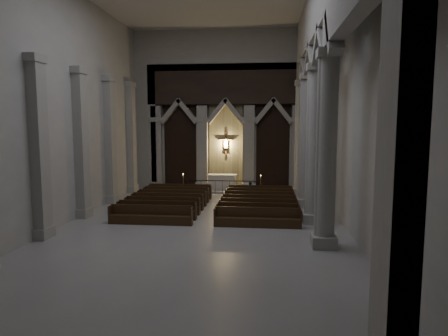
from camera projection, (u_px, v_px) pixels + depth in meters
The scene contains 11 objects.
room at pixel (201, 70), 18.72m from camera, with size 24.00×24.10×12.00m.
sanctuary_wall at pixel (226, 103), 30.23m from camera, with size 14.00×0.77×12.00m.
right_arcade at pixel (317, 67), 19.44m from camera, with size 1.00×24.00×12.00m.
left_pilasters at pixel (97, 143), 23.30m from camera, with size 0.60×13.00×8.03m.
sanctuary_step at pixel (224, 190), 30.05m from camera, with size 8.50×2.60×0.15m, color #A09E96.
altar at pixel (222, 182), 30.03m from camera, with size 2.16×0.86×1.09m.
altar_rail at pixel (222, 185), 28.55m from camera, with size 5.26×0.09×1.03m.
candle_stand_left at pixel (183, 188), 28.71m from camera, with size 0.25×0.25×1.47m.
candle_stand_right at pixel (261, 189), 28.82m from camera, with size 0.23×0.23×1.36m.
pews at pixel (213, 205), 23.39m from camera, with size 9.70×7.44×0.96m.
worshipper at pixel (250, 192), 26.05m from camera, with size 0.47×0.31×1.29m, color black.
Camera 1 is at (3.07, -18.91, 5.15)m, focal length 32.00 mm.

